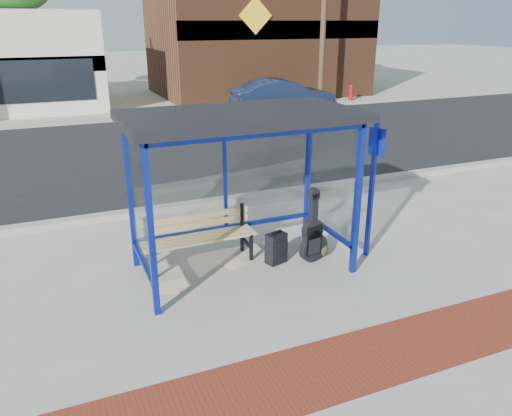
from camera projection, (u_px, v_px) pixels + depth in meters
name	position (u px, v px, depth m)	size (l,w,h in m)	color
ground	(243.00, 268.00, 7.72)	(120.00, 120.00, 0.00)	#B2ADA0
brick_paver_strip	(329.00, 369.00, 5.48)	(60.00, 1.00, 0.01)	maroon
curb_near	(191.00, 205.00, 10.20)	(60.00, 0.25, 0.12)	gray
street_asphalt	(143.00, 151.00, 14.62)	(60.00, 10.00, 0.00)	black
curb_far	(117.00, 120.00, 19.00)	(60.00, 0.25, 0.12)	gray
far_sidewalk	(111.00, 113.00, 20.66)	(60.00, 4.00, 0.01)	#B2ADA0
bus_shelter	(240.00, 136.00, 7.06)	(3.30, 1.80, 2.42)	#0D1E91
storefront_brown	(256.00, 29.00, 25.45)	(10.00, 7.08, 6.40)	#59331E
utility_pole_east	(324.00, 8.00, 21.10)	(1.60, 0.24, 8.00)	#4C3826
bench	(198.00, 235.00, 7.75)	(1.77, 0.46, 0.83)	black
guitar_bag	(312.00, 237.00, 7.82)	(0.43, 0.18, 1.15)	black
suitcase	(276.00, 248.00, 7.81)	(0.36, 0.28, 0.55)	black
backpack	(319.00, 245.00, 8.08)	(0.37, 0.34, 0.39)	#2C2B18
sign_post	(372.00, 181.00, 7.73)	(0.15, 0.27, 2.26)	#0D1C99
newspaper_a	(170.00, 288.00, 7.15)	(0.35, 0.28, 0.01)	white
newspaper_b	(178.00, 284.00, 7.26)	(0.35, 0.27, 0.01)	white
newspaper_c	(233.00, 262.00, 7.91)	(0.40, 0.31, 0.01)	white
parked_car	(283.00, 96.00, 20.42)	(1.47, 4.21, 1.39)	#16213F
fire_hydrant	(351.00, 92.00, 23.73)	(0.34, 0.22, 0.76)	#A60B14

